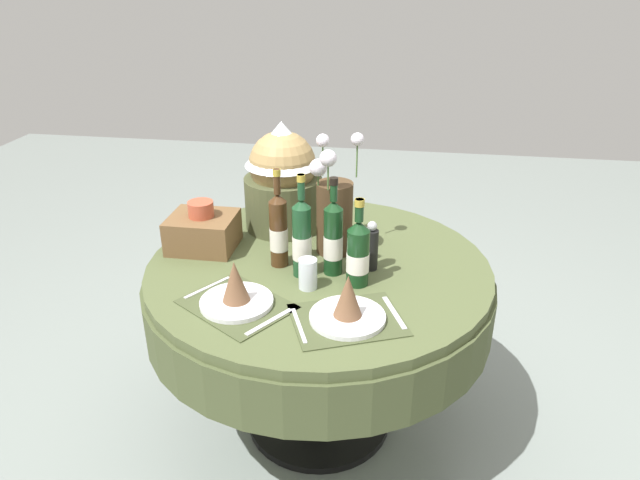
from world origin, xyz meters
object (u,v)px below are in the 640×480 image
place_setting_left (236,293)px  wine_bottle_rear (302,238)px  pepper_mill (371,247)px  wine_bottle_right (279,230)px  gift_tub_back_left (283,173)px  wine_bottle_centre (358,253)px  woven_basket_side_left (203,230)px  dining_table (319,296)px  flower_vase (334,211)px  wine_bottle_left (333,238)px  tumbler_mid (308,274)px  place_setting_right (348,307)px

place_setting_left → wine_bottle_rear: size_ratio=1.13×
pepper_mill → wine_bottle_right: bearing=-176.7°
gift_tub_back_left → wine_bottle_centre: bearing=-50.9°
wine_bottle_right → woven_basket_side_left: (-0.32, 0.09, -0.07)m
dining_table → wine_bottle_rear: size_ratio=3.44×
wine_bottle_centre → wine_bottle_right: (-0.30, 0.10, 0.02)m
flower_vase → wine_bottle_left: 0.17m
dining_table → wine_bottle_right: bearing=-167.1°
tumbler_mid → woven_basket_side_left: bearing=152.0°
tumbler_mid → wine_bottle_right: bearing=131.5°
wine_bottle_rear → pepper_mill: 0.26m
wine_bottle_left → pepper_mill: wine_bottle_left is taller
place_setting_left → gift_tub_back_left: 0.67m
wine_bottle_left → wine_bottle_centre: (0.09, -0.07, -0.02)m
wine_bottle_left → wine_bottle_right: (-0.20, 0.03, 0.00)m
tumbler_mid → gift_tub_back_left: 0.56m
place_setting_left → woven_basket_side_left: size_ratio=1.70×
place_setting_right → wine_bottle_right: bearing=131.4°
wine_bottle_left → place_setting_right: bearing=-73.8°
dining_table → wine_bottle_rear: bearing=-115.2°
wine_bottle_left → wine_bottle_centre: 0.12m
wine_bottle_left → dining_table: bearing=134.6°
place_setting_left → pepper_mill: bearing=37.6°
place_setting_right → wine_bottle_rear: 0.34m
wine_bottle_right → dining_table: bearing=12.9°
dining_table → wine_bottle_right: (-0.14, -0.03, 0.28)m
place_setting_right → tumbler_mid: 0.24m
dining_table → pepper_mill: pepper_mill is taller
wine_bottle_rear → woven_basket_side_left: (-0.42, 0.15, -0.07)m
place_setting_right → wine_bottle_rear: wine_bottle_rear is taller
gift_tub_back_left → woven_basket_side_left: (-0.27, -0.25, -0.16)m
wine_bottle_right → tumbler_mid: (0.13, -0.15, -0.09)m
wine_bottle_centre → wine_bottle_rear: wine_bottle_rear is taller
wine_bottle_centre → pepper_mill: wine_bottle_centre is taller
dining_table → place_setting_right: bearing=-67.6°
pepper_mill → woven_basket_side_left: woven_basket_side_left is taller
tumbler_mid → wine_bottle_left: bearing=59.7°
wine_bottle_rear → gift_tub_back_left: gift_tub_back_left is taller
dining_table → wine_bottle_centre: bearing=-39.5°
wine_bottle_centre → gift_tub_back_left: gift_tub_back_left is taller
wine_bottle_centre → place_setting_right: bearing=-91.8°
place_setting_right → wine_bottle_centre: wine_bottle_centre is taller
place_setting_left → tumbler_mid: bearing=35.1°
pepper_mill → gift_tub_back_left: 0.53m
place_setting_right → flower_vase: 0.50m
wine_bottle_centre → pepper_mill: size_ratio=1.68×
wine_bottle_right → place_setting_right: bearing=-48.6°
flower_vase → wine_bottle_left: flower_vase is taller
wine_bottle_centre → dining_table: bearing=140.5°
dining_table → place_setting_left: bearing=-123.5°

